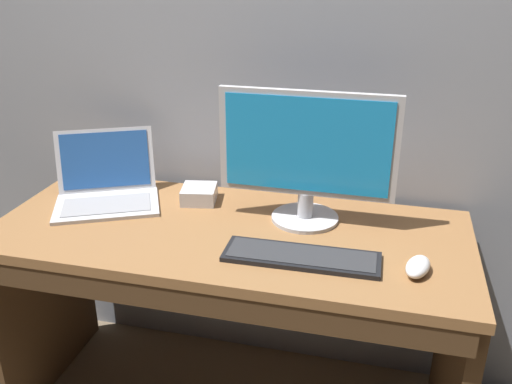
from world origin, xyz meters
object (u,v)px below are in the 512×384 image
Objects in this scene: external_monitor at (307,155)px; wired_keyboard at (301,257)px; external_drive_box at (199,194)px; computer_mouse at (418,267)px; laptop_silver at (107,191)px.

wired_keyboard is (0.03, -0.25, -0.22)m from external_monitor.
external_monitor is at bearing -9.58° from external_drive_box.
wired_keyboard is at bearing -36.69° from external_drive_box.
computer_mouse is (0.33, 0.00, 0.01)m from wired_keyboard.
external_monitor is 0.45m from external_drive_box.
computer_mouse is at bearing -22.70° from external_drive_box.
computer_mouse is 0.82m from external_drive_box.
external_monitor is (0.71, 0.02, 0.19)m from laptop_silver.
laptop_silver is 0.33m from external_drive_box.
external_drive_box is (-0.43, 0.32, 0.02)m from wired_keyboard.
wired_keyboard is 0.53m from external_drive_box.
computer_mouse is (1.07, -0.23, -0.02)m from laptop_silver.
wired_keyboard is at bearing -17.27° from laptop_silver.
computer_mouse is (0.36, -0.25, -0.21)m from external_monitor.
computer_mouse is at bearing -12.05° from laptop_silver.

